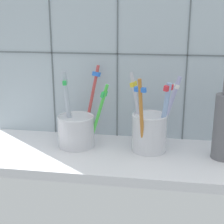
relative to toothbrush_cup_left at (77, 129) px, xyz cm
name	(u,v)px	position (x,y,z in cm)	size (l,w,h in cm)	color
counter_slab	(110,157)	(8.22, -3.00, -5.10)	(64.00, 22.00, 2.00)	silver
tile_wall_back	(118,52)	(8.22, 9.00, 16.40)	(64.00, 2.20, 45.00)	#B2C1CC
toothbrush_cup_left	(77,129)	(0.00, 0.00, 0.00)	(12.06, 11.19, 17.87)	silver
toothbrush_cup_right	(150,130)	(16.66, -0.14, 0.70)	(11.44, 9.44, 17.31)	silver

